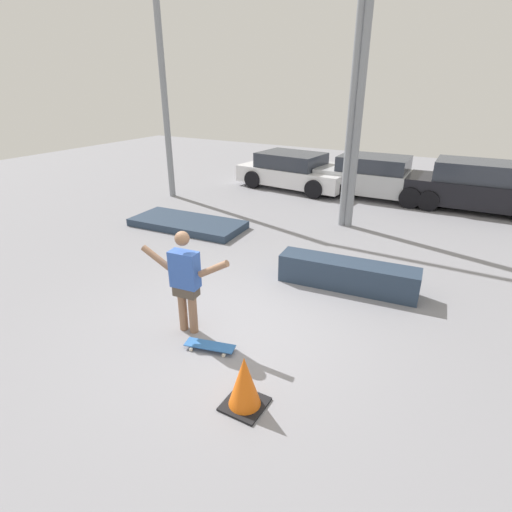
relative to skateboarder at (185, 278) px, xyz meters
name	(u,v)px	position (x,y,z in m)	size (l,w,h in m)	color
ground_plane	(231,327)	(0.52, 0.40, -0.91)	(36.00, 36.00, 0.00)	gray
skateboarder	(185,278)	(0.00, 0.00, 0.00)	(1.48, 0.26, 1.66)	#8C664C
skateboard	(210,346)	(0.58, -0.24, -0.85)	(0.77, 0.38, 0.08)	#2D66B2
grind_box	(347,275)	(1.69, 2.61, -0.64)	(2.57, 0.54, 0.54)	#28384C
manual_pad	(188,223)	(-3.11, 3.82, -0.82)	(3.06, 1.32, 0.19)	#28384C
canopy_support_left	(249,62)	(-2.48, 6.08, 3.17)	(6.37, 0.20, 6.67)	gray
canopy_support_right	(510,55)	(3.52, 6.08, 3.17)	(6.37, 0.20, 6.67)	gray
parked_car_white	(293,171)	(-2.48, 9.16, -0.30)	(4.16, 2.20, 1.25)	white
parked_car_silver	(376,177)	(0.43, 9.41, -0.26)	(4.01, 1.91, 1.35)	#B7BABF
parked_car_black	(477,187)	(3.45, 9.47, -0.22)	(4.11, 1.92, 1.44)	black
traffic_cone	(244,383)	(1.59, -0.93, -0.57)	(0.49, 0.49, 0.71)	black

